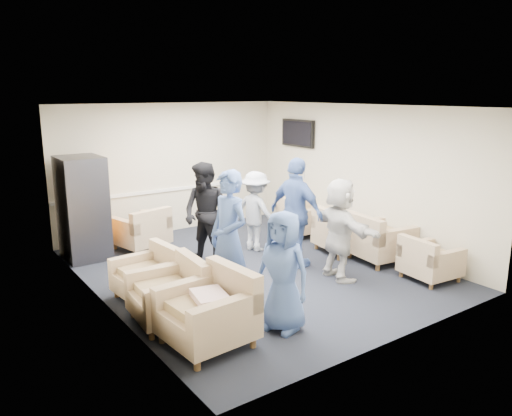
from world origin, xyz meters
TOP-DOWN VIEW (x-y plane):
  - floor at (0.00, 0.00)m, footprint 6.00×6.00m
  - ceiling at (0.00, 0.00)m, footprint 6.00×6.00m
  - back_wall at (0.00, 3.00)m, footprint 5.00×0.02m
  - front_wall at (0.00, -3.00)m, footprint 5.00×0.02m
  - left_wall at (-2.50, 0.00)m, footprint 0.02×6.00m
  - right_wall at (2.50, 0.00)m, footprint 0.02×6.00m
  - chair_rail at (0.00, 2.98)m, footprint 4.98×0.04m
  - tv at (2.44, 1.80)m, footprint 0.10×1.00m
  - armchair_left_near at (-1.84, -1.79)m, footprint 1.02×1.02m
  - armchair_left_mid at (-1.95, -0.97)m, footprint 0.93×0.93m
  - armchair_left_far at (-1.88, -0.10)m, footprint 0.86×0.86m
  - armchair_right_near at (1.99, -1.99)m, footprint 0.83×0.83m
  - armchair_right_midnear at (2.03, -0.92)m, footprint 1.02×1.02m
  - armchair_right_midfar at (1.87, -0.18)m, footprint 1.02×1.02m
  - armchair_right_far at (2.02, 1.14)m, footprint 0.91×0.91m
  - armchair_corner at (-1.07, 2.12)m, footprint 1.03×1.03m
  - vending_machine at (-2.09, 2.25)m, footprint 0.74×0.87m
  - backpack at (-1.00, -0.44)m, footprint 0.30×0.25m
  - pillow at (-1.86, -1.80)m, footprint 0.45×0.54m
  - person_front_left at (-0.93, -1.98)m, footprint 0.71×0.87m
  - person_mid_left at (-1.02, -0.89)m, footprint 0.52×0.73m
  - person_back_left at (-0.49, 0.71)m, footprint 0.94×1.05m
  - person_back_right at (0.65, 0.84)m, footprint 0.82×1.09m
  - person_mid_right at (0.70, -0.27)m, footprint 0.63×1.15m
  - person_front_right at (0.89, -1.12)m, footprint 0.74×1.57m

SIDE VIEW (x-z plane):
  - floor at x=0.00m, z-range 0.00..0.00m
  - backpack at x=-1.00m, z-range 0.01..0.44m
  - armchair_right_near at x=1.99m, z-range 0.00..0.60m
  - armchair_left_far at x=-1.88m, z-range 0.00..0.64m
  - armchair_right_far at x=2.02m, z-range 0.00..0.67m
  - armchair_corner at x=-1.07m, z-range 0.00..0.69m
  - armchair_left_mid at x=-1.95m, z-range 0.00..0.70m
  - armchair_right_midfar at x=1.87m, z-range 0.00..0.71m
  - armchair_right_midnear at x=2.03m, z-range 0.00..0.73m
  - armchair_left_near at x=-1.84m, z-range 0.00..0.76m
  - pillow at x=-1.86m, z-range 0.50..0.64m
  - person_back_right at x=0.65m, z-range 0.00..1.50m
  - person_front_left at x=-0.93m, z-range 0.00..1.53m
  - person_front_right at x=0.89m, z-range 0.00..1.63m
  - person_back_left at x=-0.49m, z-range 0.00..1.77m
  - chair_rail at x=0.00m, z-range 0.87..0.93m
  - vending_machine at x=-2.09m, z-range 0.00..1.83m
  - person_mid_right at x=0.70m, z-range 0.00..1.87m
  - person_mid_left at x=-1.02m, z-range 0.00..1.90m
  - back_wall at x=0.00m, z-range 0.00..2.70m
  - front_wall at x=0.00m, z-range 0.00..2.70m
  - left_wall at x=-2.50m, z-range 0.00..2.70m
  - right_wall at x=2.50m, z-range 0.00..2.70m
  - tv at x=2.44m, z-range 1.76..2.34m
  - ceiling at x=0.00m, z-range 2.70..2.70m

